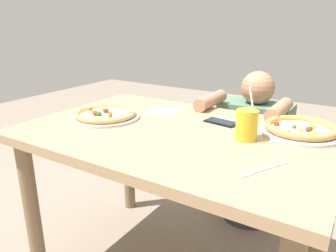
% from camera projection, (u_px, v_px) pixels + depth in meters
% --- Properties ---
extents(dining_table, '(1.30, 0.87, 0.75)m').
position_uv_depth(dining_table, '(176.00, 153.00, 1.42)').
color(dining_table, tan).
rests_on(dining_table, ground).
extents(pizza_near, '(0.33, 0.33, 0.04)m').
position_uv_depth(pizza_near, '(105.00, 115.00, 1.55)').
color(pizza_near, '#B7B7BC').
rests_on(pizza_near, dining_table).
extents(pizza_far, '(0.34, 0.34, 0.04)m').
position_uv_depth(pizza_far, '(301.00, 129.00, 1.34)').
color(pizza_far, '#B7B7BC').
rests_on(pizza_far, dining_table).
extents(drink_cup_colored, '(0.09, 0.09, 0.21)m').
position_uv_depth(drink_cup_colored, '(247.00, 125.00, 1.26)').
color(drink_cup_colored, gold).
rests_on(drink_cup_colored, dining_table).
extents(paper_napkin, '(0.18, 0.17, 0.00)m').
position_uv_depth(paper_napkin, '(164.00, 111.00, 1.68)').
color(paper_napkin, white).
rests_on(paper_napkin, dining_table).
extents(fork, '(0.11, 0.19, 0.00)m').
position_uv_depth(fork, '(261.00, 170.00, 1.02)').
color(fork, silver).
rests_on(fork, dining_table).
extents(cell_phone, '(0.16, 0.10, 0.01)m').
position_uv_depth(cell_phone, '(221.00, 122.00, 1.48)').
color(cell_phone, black).
rests_on(cell_phone, dining_table).
extents(diner_seated, '(0.43, 0.53, 0.93)m').
position_uv_depth(diner_seated, '(251.00, 157.00, 1.96)').
color(diner_seated, '#333847').
rests_on(diner_seated, ground).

